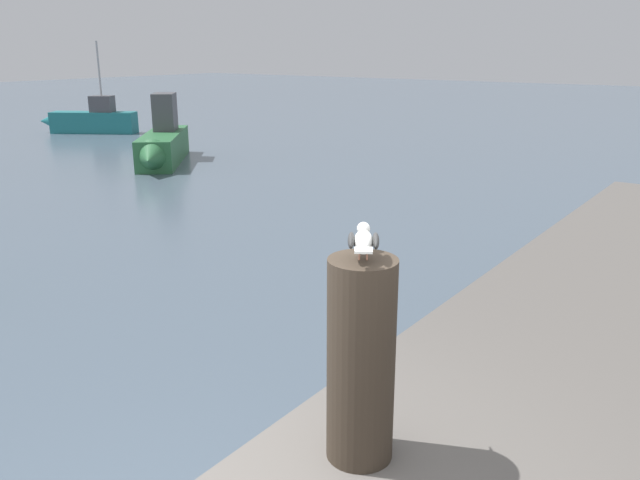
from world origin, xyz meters
name	(u,v)px	position (x,y,z in m)	size (l,w,h in m)	color
mooring_post	(361,361)	(0.73, -0.54, 1.72)	(0.34, 0.34, 1.06)	#382D23
seagull	(363,241)	(0.73, -0.53, 2.34)	(0.36, 0.25, 0.14)	tan
boat_teal	(89,120)	(13.37, 19.96, 0.50)	(2.61, 3.60, 3.44)	#1E7075
boat_green	(162,144)	(10.46, 12.36, 0.56)	(4.03, 3.63, 1.92)	#2D6B3D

